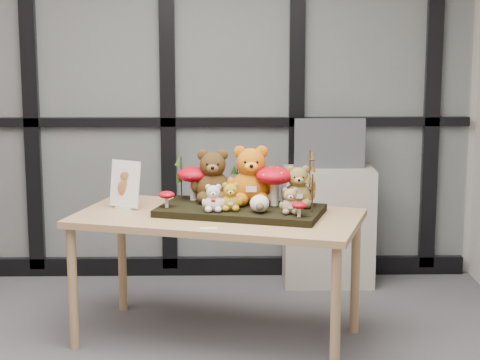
{
  "coord_description": "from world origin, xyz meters",
  "views": [
    {
      "loc": [
        0.83,
        -3.25,
        1.73
      ],
      "look_at": [
        0.9,
        1.2,
        0.9
      ],
      "focal_mm": 65.0,
      "sensor_mm": 36.0,
      "label": 1
    }
  ],
  "objects_px": {
    "mushroom_back_right": "(274,184)",
    "bear_beige_small": "(290,199)",
    "bear_brown_medium": "(213,173)",
    "diorama_tray": "(240,211)",
    "mushroom_front_left": "(167,198)",
    "monitor": "(330,143)",
    "bear_white_bow": "(213,196)",
    "mushroom_front_right": "(299,209)",
    "bear_tan_back": "(298,184)",
    "plush_cream_hedgehog": "(260,203)",
    "mushroom_back_left": "(194,182)",
    "cabinet": "(328,226)",
    "bear_small_yellow": "(231,195)",
    "bear_pooh_yellow": "(251,172)",
    "display_table": "(217,227)",
    "sign_holder": "(125,187)"
  },
  "relations": [
    {
      "from": "mushroom_back_right",
      "to": "bear_beige_small",
      "type": "bearing_deg",
      "value": -70.42
    },
    {
      "from": "bear_brown_medium",
      "to": "diorama_tray",
      "type": "bearing_deg",
      "value": -30.38
    },
    {
      "from": "mushroom_front_left",
      "to": "monitor",
      "type": "height_order",
      "value": "monitor"
    },
    {
      "from": "bear_white_bow",
      "to": "mushroom_front_right",
      "type": "height_order",
      "value": "bear_white_bow"
    },
    {
      "from": "bear_tan_back",
      "to": "bear_white_bow",
      "type": "distance_m",
      "value": 0.47
    },
    {
      "from": "bear_brown_medium",
      "to": "plush_cream_hedgehog",
      "type": "distance_m",
      "value": 0.39
    },
    {
      "from": "bear_white_bow",
      "to": "mushroom_front_right",
      "type": "relative_size",
      "value": 1.84
    },
    {
      "from": "mushroom_back_left",
      "to": "cabinet",
      "type": "relative_size",
      "value": 0.26
    },
    {
      "from": "mushroom_back_left",
      "to": "bear_tan_back",
      "type": "bearing_deg",
      "value": -17.43
    },
    {
      "from": "bear_small_yellow",
      "to": "plush_cream_hedgehog",
      "type": "xyz_separation_m",
      "value": [
        0.15,
        -0.05,
        -0.03
      ]
    },
    {
      "from": "bear_brown_medium",
      "to": "bear_beige_small",
      "type": "xyz_separation_m",
      "value": [
        0.4,
        -0.31,
        -0.08
      ]
    },
    {
      "from": "mushroom_back_left",
      "to": "mushroom_front_right",
      "type": "relative_size",
      "value": 2.39
    },
    {
      "from": "bear_brown_medium",
      "to": "bear_white_bow",
      "type": "distance_m",
      "value": 0.26
    },
    {
      "from": "bear_pooh_yellow",
      "to": "mushroom_back_right",
      "type": "xyz_separation_m",
      "value": [
        0.13,
        -0.06,
        -0.06
      ]
    },
    {
      "from": "bear_beige_small",
      "to": "monitor",
      "type": "bearing_deg",
      "value": 90.62
    },
    {
      "from": "diorama_tray",
      "to": "bear_small_yellow",
      "type": "relative_size",
      "value": 5.26
    },
    {
      "from": "monitor",
      "to": "bear_tan_back",
      "type": "bearing_deg",
      "value": -105.95
    },
    {
      "from": "plush_cream_hedgehog",
      "to": "display_table",
      "type": "bearing_deg",
      "value": 172.08
    },
    {
      "from": "bear_tan_back",
      "to": "diorama_tray",
      "type": "bearing_deg",
      "value": -159.69
    },
    {
      "from": "bear_pooh_yellow",
      "to": "bear_white_bow",
      "type": "xyz_separation_m",
      "value": [
        -0.2,
        -0.19,
        -0.1
      ]
    },
    {
      "from": "bear_brown_medium",
      "to": "mushroom_back_right",
      "type": "height_order",
      "value": "bear_brown_medium"
    },
    {
      "from": "sign_holder",
      "to": "mushroom_back_right",
      "type": "bearing_deg",
      "value": 21.54
    },
    {
      "from": "diorama_tray",
      "to": "monitor",
      "type": "xyz_separation_m",
      "value": [
        0.59,
        1.02,
        0.21
      ]
    },
    {
      "from": "bear_white_bow",
      "to": "mushroom_front_left",
      "type": "bearing_deg",
      "value": 175.91
    },
    {
      "from": "mushroom_front_left",
      "to": "mushroom_front_right",
      "type": "bearing_deg",
      "value": -18.92
    },
    {
      "from": "cabinet",
      "to": "monitor",
      "type": "relative_size",
      "value": 1.69
    },
    {
      "from": "display_table",
      "to": "plush_cream_hedgehog",
      "type": "height_order",
      "value": "plush_cream_hedgehog"
    },
    {
      "from": "bear_white_bow",
      "to": "mushroom_back_left",
      "type": "relative_size",
      "value": 0.77
    },
    {
      "from": "bear_beige_small",
      "to": "cabinet",
      "type": "height_order",
      "value": "bear_beige_small"
    },
    {
      "from": "mushroom_back_left",
      "to": "mushroom_front_left",
      "type": "distance_m",
      "value": 0.24
    },
    {
      "from": "bear_pooh_yellow",
      "to": "bear_tan_back",
      "type": "xyz_separation_m",
      "value": [
        0.25,
        -0.08,
        -0.05
      ]
    },
    {
      "from": "sign_holder",
      "to": "bear_brown_medium",
      "type": "bearing_deg",
      "value": 30.31
    },
    {
      "from": "bear_small_yellow",
      "to": "bear_white_bow",
      "type": "height_order",
      "value": "bear_small_yellow"
    },
    {
      "from": "bear_tan_back",
      "to": "monitor",
      "type": "xyz_separation_m",
      "value": [
        0.29,
        1.0,
        0.07
      ]
    },
    {
      "from": "bear_white_bow",
      "to": "cabinet",
      "type": "xyz_separation_m",
      "value": [
        0.74,
        1.09,
        -0.43
      ]
    },
    {
      "from": "plush_cream_hedgehog",
      "to": "mushroom_back_right",
      "type": "relative_size",
      "value": 0.43
    },
    {
      "from": "sign_holder",
      "to": "cabinet",
      "type": "relative_size",
      "value": 0.34
    },
    {
      "from": "mushroom_back_right",
      "to": "cabinet",
      "type": "relative_size",
      "value": 0.3
    },
    {
      "from": "display_table",
      "to": "mushroom_front_left",
      "type": "distance_m",
      "value": 0.31
    },
    {
      "from": "bear_tan_back",
      "to": "mushroom_front_right",
      "type": "bearing_deg",
      "value": -76.4
    },
    {
      "from": "bear_pooh_yellow",
      "to": "bear_tan_back",
      "type": "relative_size",
      "value": 1.43
    },
    {
      "from": "bear_tan_back",
      "to": "mushroom_back_right",
      "type": "height_order",
      "value": "bear_tan_back"
    },
    {
      "from": "display_table",
      "to": "bear_white_bow",
      "type": "height_order",
      "value": "bear_white_bow"
    },
    {
      "from": "bear_brown_medium",
      "to": "mushroom_front_left",
      "type": "height_order",
      "value": "bear_brown_medium"
    },
    {
      "from": "bear_small_yellow",
      "to": "mushroom_front_right",
      "type": "height_order",
      "value": "bear_small_yellow"
    },
    {
      "from": "bear_brown_medium",
      "to": "mushroom_front_left",
      "type": "xyz_separation_m",
      "value": [
        -0.24,
        -0.16,
        -0.11
      ]
    },
    {
      "from": "bear_tan_back",
      "to": "monitor",
      "type": "relative_size",
      "value": 0.53
    },
    {
      "from": "plush_cream_hedgehog",
      "to": "cabinet",
      "type": "bearing_deg",
      "value": 82.96
    },
    {
      "from": "display_table",
      "to": "bear_tan_back",
      "type": "distance_m",
      "value": 0.49
    },
    {
      "from": "bear_brown_medium",
      "to": "display_table",
      "type": "bearing_deg",
      "value": -65.17
    }
  ]
}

